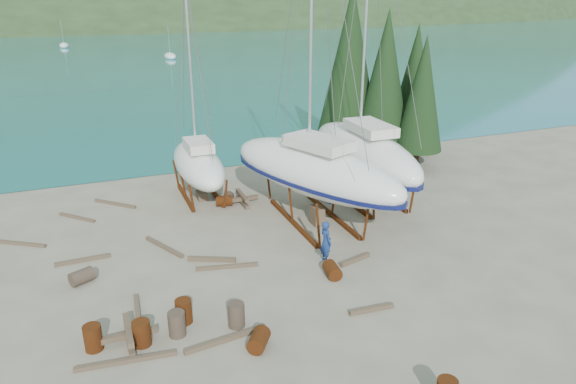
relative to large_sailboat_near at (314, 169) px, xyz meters
name	(u,v)px	position (x,y,z in m)	size (l,w,h in m)	color
ground	(266,285)	(-4.31, -4.99, -2.74)	(600.00, 600.00, 0.00)	#686352
bay_water	(82,16)	(-4.31, 310.01, -2.73)	(700.00, 700.00, 0.00)	#175873
far_hill	(81,15)	(-4.31, 315.01, -2.74)	(800.00, 360.00, 110.00)	#25351A
far_house_center	(27,20)	(-24.31, 185.01, 0.19)	(6.60, 5.60, 5.60)	beige
far_house_right	(173,18)	(25.69, 185.01, 0.19)	(6.60, 5.60, 5.60)	beige
cypress_near_right	(385,77)	(8.19, 7.01, 3.05)	(3.60, 3.60, 10.00)	black
cypress_mid_right	(422,94)	(9.69, 5.01, 2.18)	(3.06, 3.06, 8.50)	black
cypress_back_left	(350,61)	(6.69, 9.01, 3.92)	(4.14, 4.14, 11.50)	black
cypress_far_right	(415,81)	(11.19, 8.01, 2.47)	(3.24, 3.24, 9.00)	black
moored_boat_mid	(170,56)	(5.69, 75.01, -2.35)	(2.00, 5.00, 6.05)	white
moored_boat_far	(64,46)	(-12.31, 105.01, -2.35)	(2.00, 5.00, 6.05)	white
large_sailboat_near	(314,169)	(0.00, 0.00, 0.00)	(6.93, 11.18, 16.99)	white
large_sailboat_far	(364,151)	(3.86, 1.82, -0.03)	(3.26, 10.54, 16.59)	white
small_sailboat_shore	(198,164)	(-4.58, 5.29, -0.76)	(2.38, 7.52, 12.01)	white
worker	(326,242)	(-1.28, -4.13, -1.80)	(0.68, 0.45, 1.87)	navy
drum_4	(224,201)	(-3.66, 3.53, -2.45)	(0.58, 0.58, 0.88)	#602F10
drum_5	(236,315)	(-6.13, -7.15, -2.30)	(0.58, 0.58, 0.88)	#2D2823
drum_6	(332,270)	(-1.58, -5.40, -2.45)	(0.58, 0.58, 0.88)	#602F10
drum_8	(93,338)	(-10.75, -6.65, -2.30)	(0.58, 0.58, 0.88)	#602F10
drum_10	(142,333)	(-9.27, -6.99, -2.30)	(0.58, 0.58, 0.88)	#602F10
drum_11	(227,199)	(-3.41, 3.78, -2.45)	(0.58, 0.58, 0.88)	#2D2823
drum_12	(259,340)	(-5.80, -8.55, -2.45)	(0.58, 0.58, 0.88)	#602F10
drum_14	(184,311)	(-7.76, -6.26, -2.30)	(0.58, 0.58, 0.88)	#602F10
drum_15	(82,277)	(-11.00, -2.15, -2.45)	(0.58, 0.58, 0.88)	#2D2823
drum_16	(177,324)	(-8.12, -6.90, -2.30)	(0.58, 0.58, 0.88)	#2D2823
timber_0	(77,217)	(-11.12, 4.66, -2.67)	(0.14, 2.31, 0.14)	brown
timber_1	(355,260)	(-0.11, -4.63, -2.64)	(0.19, 1.63, 0.19)	brown
timber_3	(126,361)	(-9.86, -7.73, -2.66)	(0.15, 3.08, 0.15)	brown
timber_5	(226,339)	(-6.70, -7.84, -2.66)	(0.16, 2.88, 0.16)	brown
timber_7	(371,309)	(-1.36, -8.12, -2.65)	(0.17, 1.72, 0.17)	brown
timber_8	(212,259)	(-5.81, -2.31, -2.64)	(0.19, 2.08, 0.19)	brown
timber_9	(115,204)	(-9.17, 5.87, -2.66)	(0.15, 2.70, 0.15)	brown
timber_10	(164,247)	(-7.51, -0.34, -2.66)	(0.16, 2.73, 0.16)	brown
timber_11	(227,267)	(-5.36, -3.14, -2.66)	(0.15, 2.61, 0.15)	brown
timber_12	(137,313)	(-9.24, -5.20, -2.65)	(0.17, 2.33, 0.17)	brown
timber_15	(21,244)	(-13.54, 2.44, -2.66)	(0.15, 2.48, 0.15)	brown
timber_17	(83,260)	(-10.96, -0.29, -2.66)	(0.16, 2.24, 0.16)	brown
timber_pile_fore	(129,335)	(-9.66, -6.74, -2.44)	(1.80, 1.80, 0.60)	brown
timber_pile_aft	(242,199)	(-2.67, 3.41, -2.44)	(1.80, 1.80, 0.60)	brown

